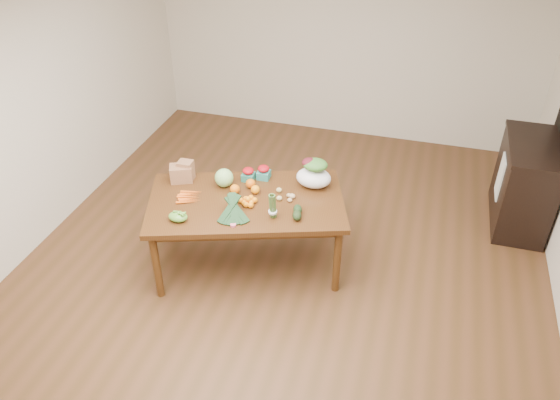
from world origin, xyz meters
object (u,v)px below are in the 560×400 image
(cabbage, at_px, (224,178))
(asparagus_bundle, at_px, (273,206))
(dining_table, at_px, (247,232))
(cabinet, at_px, (524,184))
(kale_bunch, at_px, (233,212))
(mandarin_cluster, at_px, (248,200))
(paper_bag, at_px, (181,172))
(salad_bag, at_px, (314,174))

(cabbage, relative_size, asparagus_bundle, 0.70)
(cabbage, distance_m, asparagus_bundle, 0.69)
(dining_table, bearing_deg, cabinet, 11.13)
(cabbage, height_order, kale_bunch, cabbage)
(cabbage, distance_m, mandarin_cluster, 0.39)
(paper_bag, distance_m, salad_bag, 1.26)
(dining_table, relative_size, paper_bag, 6.43)
(cabbage, xyz_separation_m, asparagus_bundle, (0.58, -0.36, 0.04))
(mandarin_cluster, bearing_deg, salad_bag, 42.72)
(dining_table, bearing_deg, kale_bunch, -110.68)
(dining_table, relative_size, asparagus_bundle, 7.06)
(mandarin_cluster, distance_m, kale_bunch, 0.25)
(cabinet, xyz_separation_m, mandarin_cluster, (-2.52, -1.52, 0.32))
(cabbage, relative_size, kale_bunch, 0.44)
(cabinet, bearing_deg, paper_bag, -157.87)
(cabinet, relative_size, asparagus_bundle, 4.08)
(cabinet, relative_size, kale_bunch, 2.55)
(kale_bunch, xyz_separation_m, asparagus_bundle, (0.32, 0.11, 0.05))
(mandarin_cluster, relative_size, kale_bunch, 0.45)
(kale_bunch, bearing_deg, dining_table, 69.32)
(dining_table, xyz_separation_m, paper_bag, (-0.70, 0.14, 0.47))
(cabbage, bearing_deg, asparagus_bundle, -31.55)
(mandarin_cluster, bearing_deg, asparagus_bundle, -25.83)
(dining_table, xyz_separation_m, kale_bunch, (-0.01, -0.30, 0.45))
(cabinet, xyz_separation_m, kale_bunch, (-2.57, -1.77, 0.36))
(mandarin_cluster, distance_m, asparagus_bundle, 0.31)
(cabinet, relative_size, mandarin_cluster, 5.67)
(paper_bag, relative_size, mandarin_cluster, 1.53)
(cabinet, xyz_separation_m, paper_bag, (-3.25, -1.32, 0.38))
(dining_table, distance_m, asparagus_bundle, 0.62)
(cabinet, height_order, paper_bag, paper_bag)
(cabinet, distance_m, kale_bunch, 3.14)
(mandarin_cluster, distance_m, salad_bag, 0.68)
(cabbage, bearing_deg, mandarin_cluster, -36.01)
(kale_bunch, bearing_deg, salad_bag, 33.48)
(asparagus_bundle, relative_size, salad_bag, 0.76)
(kale_bunch, relative_size, asparagus_bundle, 1.60)
(dining_table, bearing_deg, paper_bag, 149.84)
(asparagus_bundle, height_order, salad_bag, salad_bag)
(paper_bag, bearing_deg, asparagus_bundle, -18.16)
(dining_table, height_order, paper_bag, paper_bag)
(paper_bag, bearing_deg, cabinet, 22.13)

